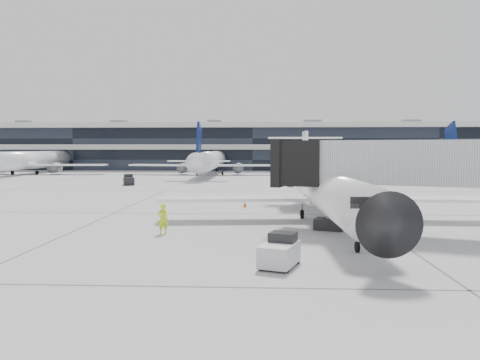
{
  "coord_description": "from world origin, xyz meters",
  "views": [
    {
      "loc": [
        2.13,
        -37.69,
        5.41
      ],
      "look_at": [
        0.26,
        2.42,
        2.6
      ],
      "focal_mm": 35.0,
      "sensor_mm": 36.0,
      "label": 1
    }
  ],
  "objects_px": {
    "jet_bridge": "(444,164)",
    "regional_jet": "(325,188)",
    "ramp_worker": "(163,219)",
    "baggage_tug": "(280,252)"
  },
  "relations": [
    {
      "from": "regional_jet",
      "to": "jet_bridge",
      "type": "xyz_separation_m",
      "value": [
        6.32,
        -5.93,
        2.02
      ]
    },
    {
      "from": "regional_jet",
      "to": "ramp_worker",
      "type": "relative_size",
      "value": 15.98
    },
    {
      "from": "jet_bridge",
      "to": "regional_jet",
      "type": "bearing_deg",
      "value": 155.14
    },
    {
      "from": "jet_bridge",
      "to": "baggage_tug",
      "type": "distance_m",
      "value": 13.17
    },
    {
      "from": "ramp_worker",
      "to": "baggage_tug",
      "type": "bearing_deg",
      "value": 95.83
    },
    {
      "from": "regional_jet",
      "to": "ramp_worker",
      "type": "distance_m",
      "value": 12.35
    },
    {
      "from": "ramp_worker",
      "to": "baggage_tug",
      "type": "distance_m",
      "value": 10.4
    },
    {
      "from": "ramp_worker",
      "to": "baggage_tug",
      "type": "relative_size",
      "value": 0.71
    },
    {
      "from": "regional_jet",
      "to": "baggage_tug",
      "type": "relative_size",
      "value": 11.36
    },
    {
      "from": "ramp_worker",
      "to": "baggage_tug",
      "type": "xyz_separation_m",
      "value": [
        7.01,
        -7.68,
        -0.28
      ]
    }
  ]
}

